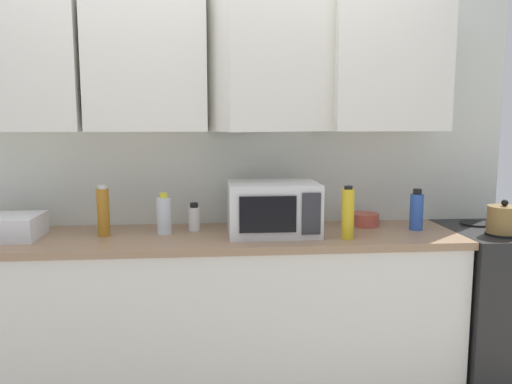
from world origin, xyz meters
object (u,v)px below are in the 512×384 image
(stove_range, at_px, (511,305))
(microwave, at_px, (272,208))
(bottle_white_jar, at_px, (193,218))
(bowl_ceramic_small, at_px, (363,220))
(bottle_clear_tall, at_px, (163,215))
(bottle_amber_vinegar, at_px, (102,212))
(kettle, at_px, (503,219))
(bottle_blue_cleaner, at_px, (416,211))
(dish_rack, at_px, (1,227))
(bottle_yellow_mustard, at_px, (347,213))

(stove_range, bearing_deg, microwave, 179.87)
(bottle_white_jar, distance_m, bowl_ceramic_small, 0.98)
(microwave, height_order, bottle_clear_tall, microwave)
(bottle_amber_vinegar, bearing_deg, microwave, -1.91)
(bottle_white_jar, bearing_deg, kettle, -9.22)
(kettle, xyz_separation_m, bottle_blue_cleaner, (-0.41, 0.17, 0.02))
(microwave, height_order, bowl_ceramic_small, microwave)
(dish_rack, height_order, bottle_white_jar, bottle_white_jar)
(dish_rack, distance_m, bottle_blue_cleaner, 2.23)
(stove_range, bearing_deg, bottle_blue_cleaner, 176.82)
(bottle_white_jar, distance_m, bottle_clear_tall, 0.18)
(dish_rack, bearing_deg, bottle_white_jar, 6.20)
(stove_range, height_order, bottle_white_jar, bottle_white_jar)
(stove_range, xyz_separation_m, microwave, (-1.39, 0.00, 0.59))
(bottle_yellow_mustard, distance_m, bottle_white_jar, 0.84)
(stove_range, distance_m, dish_rack, 2.85)
(microwave, distance_m, dish_rack, 1.42)
(stove_range, relative_size, bottle_amber_vinegar, 3.36)
(bottle_blue_cleaner, relative_size, bottle_white_jar, 1.48)
(stove_range, xyz_separation_m, dish_rack, (-2.80, 0.02, 0.51))
(kettle, height_order, bottle_blue_cleaner, bottle_blue_cleaner)
(bottle_blue_cleaner, relative_size, bowl_ceramic_small, 1.34)
(dish_rack, relative_size, bottle_amber_vinegar, 1.40)
(kettle, distance_m, bottle_amber_vinegar, 2.13)
(microwave, xyz_separation_m, dish_rack, (-1.41, 0.02, -0.08))
(dish_rack, xyz_separation_m, bottle_white_jar, (0.99, 0.11, 0.01))
(bottle_white_jar, bearing_deg, microwave, -16.23)
(bottle_clear_tall, distance_m, bowl_ceramic_small, 1.15)
(microwave, relative_size, dish_rack, 1.26)
(microwave, bearing_deg, bottle_blue_cleaner, 2.05)
(bottle_amber_vinegar, bearing_deg, bottle_white_jar, 11.22)
(bottle_white_jar, bearing_deg, bottle_clear_tall, -154.88)
(bottle_yellow_mustard, relative_size, bottle_clear_tall, 1.23)
(bottle_amber_vinegar, bearing_deg, dish_rack, -178.53)
(bottle_blue_cleaner, height_order, bowl_ceramic_small, bottle_blue_cleaner)
(bottle_blue_cleaner, relative_size, bottle_amber_vinegar, 0.85)
(dish_rack, distance_m, bowl_ceramic_small, 1.98)
(dish_rack, distance_m, bottle_amber_vinegar, 0.52)
(dish_rack, bearing_deg, bottle_amber_vinegar, 1.47)
(bottle_yellow_mustard, height_order, bottle_white_jar, bottle_yellow_mustard)
(bottle_clear_tall, bearing_deg, bottle_yellow_mustard, -11.79)
(kettle, relative_size, bottle_yellow_mustard, 0.66)
(kettle, distance_m, bottle_yellow_mustard, 0.85)
(kettle, bearing_deg, bottle_amber_vinegar, 175.34)
(microwave, bearing_deg, bowl_ceramic_small, 16.67)
(stove_range, distance_m, bottle_blue_cleaner, 0.80)
(bottle_yellow_mustard, relative_size, bowl_ceramic_small, 1.60)
(microwave, bearing_deg, dish_rack, 179.32)
(stove_range, xyz_separation_m, bottle_yellow_mustard, (-1.02, -0.15, 0.58))
(dish_rack, xyz_separation_m, bowl_ceramic_small, (1.97, 0.15, -0.02))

